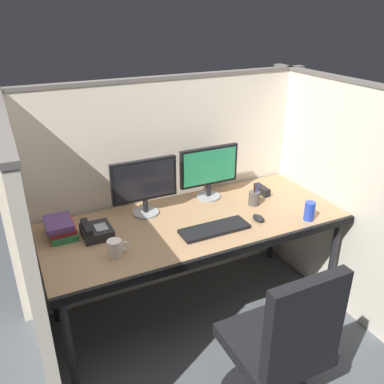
{
  "coord_description": "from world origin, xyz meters",
  "views": [
    {
      "loc": [
        -0.99,
        -1.7,
        1.98
      ],
      "look_at": [
        0.0,
        0.35,
        0.92
      ],
      "focal_mm": 37.6,
      "sensor_mm": 36.0,
      "label": 1
    }
  ],
  "objects_px": {
    "monitor_right": "(209,169)",
    "keyboard_main": "(215,229)",
    "office_chair": "(277,365)",
    "monitor_left": "(144,184)",
    "pen_cup": "(254,198)",
    "coffee_mug": "(115,248)",
    "desk_phone": "(96,231)",
    "soda_can": "(309,211)",
    "computer_mouse": "(258,218)",
    "book_stack": "(61,228)",
    "desk": "(196,228)",
    "red_stapler": "(262,190)"
  },
  "relations": [
    {
      "from": "monitor_right",
      "to": "desk_phone",
      "type": "relative_size",
      "value": 2.26
    },
    {
      "from": "computer_mouse",
      "to": "desk_phone",
      "type": "height_order",
      "value": "desk_phone"
    },
    {
      "from": "desk",
      "to": "office_chair",
      "type": "height_order",
      "value": "office_chair"
    },
    {
      "from": "office_chair",
      "to": "monitor_left",
      "type": "xyz_separation_m",
      "value": [
        -0.27,
        1.12,
        0.59
      ]
    },
    {
      "from": "office_chair",
      "to": "computer_mouse",
      "type": "relative_size",
      "value": 10.16
    },
    {
      "from": "desk",
      "to": "soda_can",
      "type": "bearing_deg",
      "value": -23.48
    },
    {
      "from": "pen_cup",
      "to": "soda_can",
      "type": "height_order",
      "value": "pen_cup"
    },
    {
      "from": "monitor_right",
      "to": "soda_can",
      "type": "height_order",
      "value": "monitor_right"
    },
    {
      "from": "desk",
      "to": "office_chair",
      "type": "relative_size",
      "value": 1.95
    },
    {
      "from": "monitor_left",
      "to": "desk_phone",
      "type": "xyz_separation_m",
      "value": [
        -0.36,
        -0.14,
        -0.18
      ]
    },
    {
      "from": "monitor_right",
      "to": "desk_phone",
      "type": "height_order",
      "value": "monitor_right"
    },
    {
      "from": "monitor_right",
      "to": "keyboard_main",
      "type": "xyz_separation_m",
      "value": [
        -0.18,
        -0.43,
        -0.2
      ]
    },
    {
      "from": "keyboard_main",
      "to": "pen_cup",
      "type": "relative_size",
      "value": 2.68
    },
    {
      "from": "desk_phone",
      "to": "coffee_mug",
      "type": "bearing_deg",
      "value": -79.27
    },
    {
      "from": "keyboard_main",
      "to": "book_stack",
      "type": "bearing_deg",
      "value": 157.83
    },
    {
      "from": "pen_cup",
      "to": "computer_mouse",
      "type": "bearing_deg",
      "value": -116.62
    },
    {
      "from": "monitor_left",
      "to": "keyboard_main",
      "type": "bearing_deg",
      "value": -52.17
    },
    {
      "from": "monitor_left",
      "to": "computer_mouse",
      "type": "height_order",
      "value": "monitor_left"
    },
    {
      "from": "keyboard_main",
      "to": "pen_cup",
      "type": "xyz_separation_m",
      "value": [
        0.41,
        0.19,
        0.04
      ]
    },
    {
      "from": "office_chair",
      "to": "coffee_mug",
      "type": "distance_m",
      "value": 1.02
    },
    {
      "from": "monitor_right",
      "to": "computer_mouse",
      "type": "xyz_separation_m",
      "value": [
        0.13,
        -0.44,
        -0.2
      ]
    },
    {
      "from": "monitor_left",
      "to": "book_stack",
      "type": "height_order",
      "value": "monitor_left"
    },
    {
      "from": "desk",
      "to": "keyboard_main",
      "type": "distance_m",
      "value": 0.17
    },
    {
      "from": "keyboard_main",
      "to": "desk_phone",
      "type": "distance_m",
      "value": 0.71
    },
    {
      "from": "keyboard_main",
      "to": "desk_phone",
      "type": "height_order",
      "value": "desk_phone"
    },
    {
      "from": "monitor_left",
      "to": "red_stapler",
      "type": "height_order",
      "value": "monitor_left"
    },
    {
      "from": "pen_cup",
      "to": "coffee_mug",
      "type": "xyz_separation_m",
      "value": [
        -1.03,
        -0.19,
        -0.0
      ]
    },
    {
      "from": "monitor_right",
      "to": "soda_can",
      "type": "xyz_separation_m",
      "value": [
        0.42,
        -0.56,
        -0.15
      ]
    },
    {
      "from": "computer_mouse",
      "to": "desk_phone",
      "type": "xyz_separation_m",
      "value": [
        -0.97,
        0.26,
        0.02
      ]
    },
    {
      "from": "keyboard_main",
      "to": "pen_cup",
      "type": "distance_m",
      "value": 0.46
    },
    {
      "from": "keyboard_main",
      "to": "monitor_left",
      "type": "bearing_deg",
      "value": 127.83
    },
    {
      "from": "office_chair",
      "to": "coffee_mug",
      "type": "bearing_deg",
      "value": 120.55
    },
    {
      "from": "monitor_left",
      "to": "soda_can",
      "type": "bearing_deg",
      "value": -30.06
    },
    {
      "from": "keyboard_main",
      "to": "soda_can",
      "type": "height_order",
      "value": "soda_can"
    },
    {
      "from": "monitor_left",
      "to": "book_stack",
      "type": "bearing_deg",
      "value": -175.57
    },
    {
      "from": "office_chair",
      "to": "computer_mouse",
      "type": "xyz_separation_m",
      "value": [
        0.35,
        0.72,
        0.39
      ]
    },
    {
      "from": "keyboard_main",
      "to": "coffee_mug",
      "type": "distance_m",
      "value": 0.62
    },
    {
      "from": "monitor_left",
      "to": "coffee_mug",
      "type": "bearing_deg",
      "value": -128.92
    },
    {
      "from": "keyboard_main",
      "to": "book_stack",
      "type": "xyz_separation_m",
      "value": [
        -0.84,
        0.34,
        0.04
      ]
    },
    {
      "from": "soda_can",
      "to": "book_stack",
      "type": "bearing_deg",
      "value": 161.62
    },
    {
      "from": "soda_can",
      "to": "office_chair",
      "type": "bearing_deg",
      "value": -137.19
    },
    {
      "from": "monitor_right",
      "to": "office_chair",
      "type": "bearing_deg",
      "value": -100.69
    },
    {
      "from": "coffee_mug",
      "to": "book_stack",
      "type": "height_order",
      "value": "book_stack"
    },
    {
      "from": "book_stack",
      "to": "pen_cup",
      "type": "bearing_deg",
      "value": -6.96
    },
    {
      "from": "keyboard_main",
      "to": "coffee_mug",
      "type": "height_order",
      "value": "coffee_mug"
    },
    {
      "from": "soda_can",
      "to": "book_stack",
      "type": "height_order",
      "value": "soda_can"
    },
    {
      "from": "office_chair",
      "to": "coffee_mug",
      "type": "relative_size",
      "value": 7.74
    },
    {
      "from": "keyboard_main",
      "to": "coffee_mug",
      "type": "bearing_deg",
      "value": -179.75
    },
    {
      "from": "monitor_left",
      "to": "red_stapler",
      "type": "relative_size",
      "value": 2.87
    },
    {
      "from": "desk",
      "to": "soda_can",
      "type": "distance_m",
      "value": 0.72
    }
  ]
}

